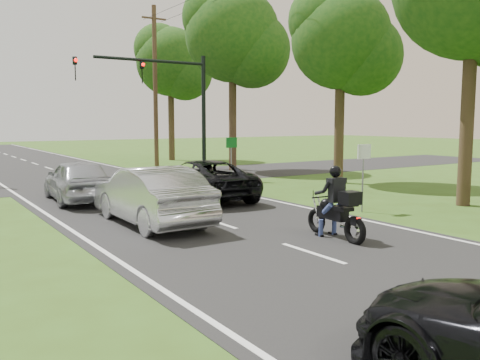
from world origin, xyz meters
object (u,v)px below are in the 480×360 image
object	(u,v)px
silver_sedan	(151,195)
utility_pole_far	(155,86)
sign_white	(364,161)
dark_suv	(202,180)
motorcycle_rider	(337,210)
sign_green	(231,149)
traffic_signal	(169,94)
silver_suv	(78,180)

from	to	relation	value
silver_sedan	utility_pole_far	world-z (taller)	utility_pole_far
silver_sedan	sign_white	xyz separation A→B (m)	(6.32, -1.86, 0.79)
dark_suv	utility_pole_far	world-z (taller)	utility_pole_far
motorcycle_rider	sign_green	distance (m)	10.84
motorcycle_rider	silver_sedan	bearing A→B (deg)	130.64
traffic_signal	sign_white	bearing A→B (deg)	-82.95
silver_suv	dark_suv	bearing A→B (deg)	157.17
utility_pole_far	dark_suv	bearing A→B (deg)	-107.63
dark_suv	silver_sedan	xyz separation A→B (m)	(-3.37, -3.16, 0.08)
dark_suv	sign_white	distance (m)	5.89
traffic_signal	sign_green	world-z (taller)	traffic_signal
sign_green	silver_suv	bearing A→B (deg)	-171.93
silver_suv	sign_green	size ratio (longest dim) A/B	2.09
dark_suv	utility_pole_far	size ratio (longest dim) A/B	0.52
traffic_signal	sign_white	distance (m)	11.39
silver_sedan	dark_suv	bearing A→B (deg)	-136.93
silver_sedan	traffic_signal	world-z (taller)	traffic_signal
utility_pole_far	sign_green	world-z (taller)	utility_pole_far
sign_green	utility_pole_far	bearing A→B (deg)	83.27
dark_suv	sign_green	world-z (taller)	sign_green
sign_white	utility_pole_far	bearing A→B (deg)	85.49
motorcycle_rider	utility_pole_far	bearing A→B (deg)	81.25
silver_suv	sign_green	distance (m)	7.19
silver_sedan	silver_suv	world-z (taller)	silver_sedan
silver_sedan	sign_white	distance (m)	6.64
motorcycle_rider	silver_suv	world-z (taller)	motorcycle_rider
dark_suv	traffic_signal	xyz separation A→B (m)	(1.59, 6.00, 3.41)
traffic_signal	silver_suv	bearing A→B (deg)	-143.88
motorcycle_rider	dark_suv	xyz separation A→B (m)	(0.32, 7.25, 0.02)
sign_white	motorcycle_rider	bearing A→B (deg)	-145.69
dark_suv	sign_white	xyz separation A→B (m)	(2.95, -5.02, 0.87)
dark_suv	silver_suv	xyz separation A→B (m)	(-3.92, 1.98, 0.04)
dark_suv	utility_pole_far	distance (m)	15.32
sign_white	sign_green	distance (m)	8.00
sign_green	traffic_signal	bearing A→B (deg)	117.38
motorcycle_rider	silver_sedan	distance (m)	5.10
sign_white	sign_green	xyz separation A→B (m)	(0.20, 8.00, 0.00)
silver_suv	utility_pole_far	xyz separation A→B (m)	(8.37, 12.02, 4.32)
silver_suv	traffic_signal	xyz separation A→B (m)	(5.51, 4.02, 3.37)
dark_suv	silver_sedan	bearing A→B (deg)	47.20
motorcycle_rider	silver_sedan	world-z (taller)	motorcycle_rider
silver_sedan	sign_green	bearing A→B (deg)	-136.81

